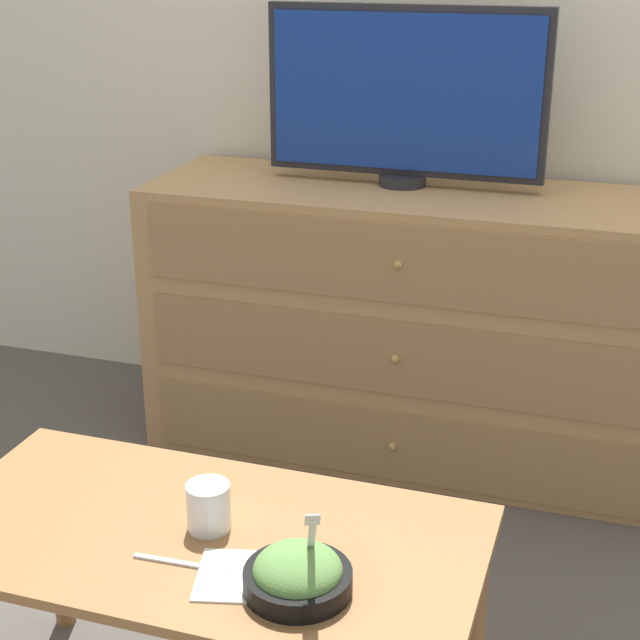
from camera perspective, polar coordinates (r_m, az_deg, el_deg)
ground_plane at (r=3.29m, az=9.07°, el=-5.32°), size 12.00×12.00×0.00m
dresser at (r=2.89m, az=5.66°, el=-0.28°), size 1.56×0.53×0.80m
tv at (r=2.78m, az=4.98°, el=12.93°), size 0.79×0.13×0.49m
coffee_table at (r=1.84m, az=-6.75°, el=-14.02°), size 1.00×0.51×0.47m
takeout_bowl at (r=1.63m, az=-1.30°, el=-14.59°), size 0.18×0.18×0.18m
drink_cup at (r=1.79m, az=-6.49°, el=-10.88°), size 0.08×0.08×0.09m
napkin at (r=1.68m, az=-4.67°, el=-14.62°), size 0.17×0.17×0.00m
knife at (r=1.72m, az=-7.93°, el=-13.86°), size 0.18×0.02×0.01m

